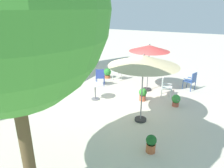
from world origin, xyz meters
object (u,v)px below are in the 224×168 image
Objects in this scene: patio_umbrella_0 at (149,49)px; patio_chair_1 at (118,71)px; patio_chair_0 at (100,76)px; patio_chair_3 at (191,80)px; shade_tree at (4,8)px; potted_plant_3 at (143,94)px; potted_plant_1 at (151,143)px; potted_plant_2 at (176,100)px; patio_umbrella_1 at (144,61)px; potted_plant_0 at (107,73)px; patio_chair_2 at (165,86)px; cafe_table_0 at (95,89)px.

patio_chair_1 is at bearing 67.39° from patio_umbrella_0.
patio_chair_3 is (1.49, -4.47, -0.00)m from patio_chair_0.
shade_tree is 9.79× the size of potted_plant_3.
patio_chair_0 is 5.84m from potted_plant_1.
potted_plant_2 is (-2.25, 0.33, -0.25)m from patio_chair_3.
patio_umbrella_1 reaches higher than potted_plant_0.
patio_chair_3 is at bearing -62.87° from patio_umbrella_0.
patio_umbrella_1 is at bearing 152.49° from potted_plant_2.
patio_chair_2 is at bearing -11.35° from shade_tree.
patio_chair_3 is at bearing -71.62° from patio_chair_0.
potted_plant_0 is at bearing 16.03° from shade_tree.
patio_umbrella_1 is 2.70m from potted_plant_1.
cafe_table_0 is 1.43× the size of potted_plant_2.
patio_chair_2 is (-0.33, -0.97, -1.62)m from patio_umbrella_0.
potted_plant_3 is (5.91, -0.61, -3.68)m from shade_tree.
potted_plant_1 is (-2.51, -3.36, -0.22)m from cafe_table_0.
patio_chair_3 is at bearing -36.93° from patio_chair_2.
patio_chair_3 is at bearing -87.37° from patio_chair_1.
cafe_table_0 is 4.20m from potted_plant_1.
patio_chair_3 is 1.80× the size of potted_plant_2.
patio_chair_1 is (8.06, 1.60, -3.46)m from shade_tree.
shade_tree is at bearing 168.65° from patio_chair_2.
patio_chair_2 is 1.16m from potted_plant_2.
patio_umbrella_1 is 3.42× the size of cafe_table_0.
patio_chair_0 is at bearing 92.28° from patio_chair_2.
potted_plant_1 is at bearing -146.99° from patio_chair_1.
potted_plant_3 is (0.84, -1.99, -0.20)m from cafe_table_0.
potted_plant_1 reaches higher than potted_plant_2.
patio_umbrella_0 is 2.51× the size of patio_chair_3.
shade_tree reaches higher than patio_chair_1.
potted_plant_1 is (-5.50, -3.57, -0.23)m from patio_chair_1.
cafe_table_0 reaches higher than potted_plant_1.
potted_plant_0 is 6.99m from potted_plant_1.
patio_chair_2 is 3.89m from potted_plant_0.
patio_chair_2 is at bearing 7.77° from potted_plant_1.
patio_chair_2 is at bearing 143.07° from patio_chair_3.
shade_tree is 6.05× the size of patio_chair_0.
patio_chair_3 is 2.29m from potted_plant_2.
potted_plant_3 reaches higher than potted_plant_2.
potted_plant_3 is (-0.99, 0.77, -0.20)m from patio_chair_2.
potted_plant_3 is at bearing -134.27° from patio_chair_1.
potted_plant_2 is at bearing -86.89° from potted_plant_3.
patio_chair_1 is 4.00m from patio_chair_3.
shade_tree is 9.64× the size of potted_plant_0.
patio_umbrella_0 is 2.50× the size of patio_chair_0.
patio_chair_2 is 1.60× the size of potted_plant_1.
patio_chair_2 reaches higher than cafe_table_0.
patio_chair_3 is at bearing -8.32° from potted_plant_2.
shade_tree is 10.96× the size of potted_plant_2.
potted_plant_0 is 1.14× the size of potted_plant_2.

